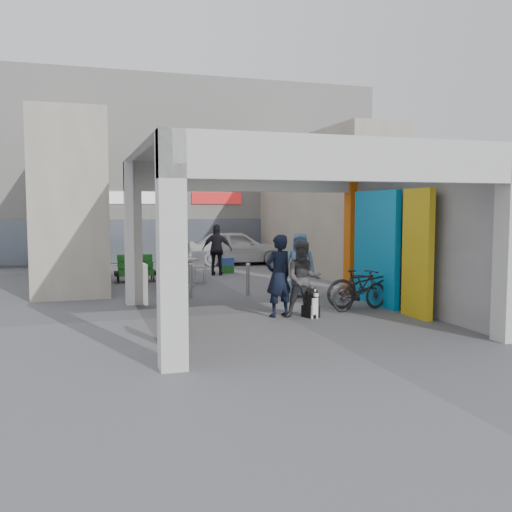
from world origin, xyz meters
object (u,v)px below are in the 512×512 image
object	(u,v)px
produce_stand	(135,271)
border_collie	(312,305)
bicycle_front	(369,285)
bicycle_rear	(360,290)
man_with_dog	(279,276)
man_elderly	(300,265)
cafe_set	(180,273)
man_crates	(217,250)
white_van	(236,247)
man_back_turned	(304,279)

from	to	relation	value
produce_stand	border_collie	distance (m)	7.93
bicycle_front	bicycle_rear	bearing A→B (deg)	131.37
man_with_dog	man_elderly	world-z (taller)	man_with_dog
cafe_set	man_crates	distance (m)	2.67
man_with_dog	white_van	bearing A→B (deg)	-118.12
cafe_set	bicycle_front	xyz separation A→B (m)	(3.60, -5.51, 0.20)
man_with_dog	bicycle_rear	distance (m)	2.10
man_crates	bicycle_front	xyz separation A→B (m)	(1.92, -7.51, -0.35)
border_collie	man_with_dog	size ratio (longest dim) A/B	0.38
man_with_dog	man_elderly	xyz separation A→B (m)	(1.49, 2.50, -0.04)
cafe_set	white_van	xyz separation A→B (m)	(3.37, 5.56, 0.37)
bicycle_rear	man_crates	bearing A→B (deg)	-2.08
man_elderly	bicycle_front	bearing A→B (deg)	-47.25
man_back_turned	bicycle_rear	distance (m)	1.66
produce_stand	man_elderly	distance (m)	5.96
cafe_set	man_elderly	xyz separation A→B (m)	(2.65, -3.41, 0.51)
bicycle_rear	man_with_dog	bearing A→B (deg)	80.78
bicycle_rear	white_van	distance (m)	11.32
cafe_set	border_collie	bearing A→B (deg)	-73.73
produce_stand	border_collie	size ratio (longest dim) A/B	1.91
bicycle_rear	bicycle_front	bearing A→B (deg)	-70.28
border_collie	man_back_turned	size ratio (longest dim) A/B	0.41
produce_stand	white_van	bearing A→B (deg)	63.58
bicycle_front	border_collie	bearing A→B (deg)	120.69
border_collie	man_elderly	size ratio (longest dim) A/B	0.40
man_crates	white_van	bearing A→B (deg)	-95.54
produce_stand	white_van	world-z (taller)	white_van
man_back_turned	bicycle_rear	xyz separation A→B (m)	(1.57, 0.40, -0.35)
bicycle_rear	border_collie	bearing A→B (deg)	95.80
man_crates	bicycle_rear	distance (m)	7.92
man_with_dog	bicycle_front	world-z (taller)	man_with_dog
cafe_set	border_collie	xyz separation A→B (m)	(1.82, -6.24, -0.08)
border_collie	man_back_turned	distance (m)	0.60
cafe_set	man_back_turned	size ratio (longest dim) A/B	0.98
man_with_dog	bicycle_rear	bearing A→B (deg)	166.87
man_crates	bicycle_rear	bearing A→B (deg)	121.10
bicycle_front	man_with_dog	bearing A→B (deg)	107.52
cafe_set	man_crates	size ratio (longest dim) A/B	0.91
man_with_dog	man_back_turned	world-z (taller)	man_with_dog
bicycle_rear	man_elderly	bearing A→B (deg)	0.34
man_back_turned	bicycle_rear	world-z (taller)	man_back_turned
produce_stand	man_crates	distance (m)	3.13
produce_stand	bicycle_front	xyz separation A→B (m)	(4.85, -6.58, 0.20)
man_crates	cafe_set	bearing A→B (deg)	69.83
border_collie	man_with_dog	xyz separation A→B (m)	(-0.66, 0.34, 0.63)
man_with_dog	white_van	size ratio (longest dim) A/B	0.43
border_collie	white_van	bearing A→B (deg)	63.19
man_crates	white_van	xyz separation A→B (m)	(1.69, 3.56, -0.18)
border_collie	bicycle_rear	xyz separation A→B (m)	(1.40, 0.49, 0.21)
produce_stand	man_crates	world-z (taller)	man_crates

